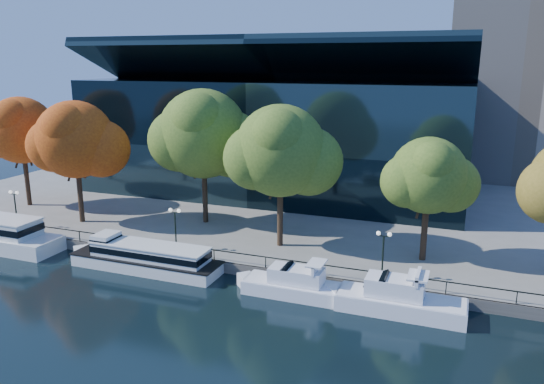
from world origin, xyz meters
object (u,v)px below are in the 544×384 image
at_px(lamp_2, 383,244).
at_px(tour_boat, 142,256).
at_px(tree_0, 22,132).
at_px(tree_3, 282,153).
at_px(tree_1, 76,141).
at_px(lamp_0, 15,200).
at_px(tree_2, 204,136).
at_px(lamp_1, 175,219).
at_px(tree_4, 430,177).
at_px(cruiser_far, 395,298).
at_px(cruiser_near, 297,285).

bearing_deg(lamp_2, tour_boat, -171.13).
height_order(tree_0, tree_3, tree_3).
distance_m(tree_1, lamp_0, 9.06).
distance_m(tree_3, lamp_0, 29.76).
relative_size(tree_2, lamp_1, 3.64).
height_order(tour_boat, tree_3, tree_3).
relative_size(tree_3, lamp_2, 3.39).
bearing_deg(tree_1, tree_0, 162.90).
bearing_deg(tree_4, tour_boat, -159.95).
height_order(cruiser_far, lamp_1, lamp_1).
distance_m(tree_0, tree_1, 11.43).
bearing_deg(tour_boat, tree_0, 155.65).
xyz_separation_m(tree_4, lamp_1, (-22.41, -5.47, -4.67)).
bearing_deg(lamp_0, tree_3, 8.88).
relative_size(tree_4, lamp_2, 2.77).
xyz_separation_m(cruiser_far, tree_0, (-46.36, 11.22, 9.05)).
relative_size(lamp_0, lamp_1, 1.00).
bearing_deg(tour_boat, tree_1, 150.00).
bearing_deg(lamp_2, lamp_1, 180.00).
bearing_deg(tree_2, tree_1, -159.99).
bearing_deg(cruiser_near, lamp_0, 173.61).
xyz_separation_m(lamp_1, lamp_2, (19.52, 0.00, 0.00)).
bearing_deg(lamp_0, lamp_1, 0.00).
bearing_deg(tree_0, tree_3, -4.84).
xyz_separation_m(tour_boat, tree_0, (-23.65, 10.70, 8.90)).
relative_size(tree_2, tree_3, 1.07).
distance_m(cruiser_far, tree_1, 37.38).
bearing_deg(lamp_0, cruiser_near, -6.39).
distance_m(tour_boat, tree_4, 26.61).
bearing_deg(tree_4, tree_2, 172.01).
bearing_deg(tree_0, tour_boat, -24.35).
xyz_separation_m(tree_2, lamp_0, (-18.41, -8.79, -6.69)).
relative_size(tour_boat, lamp_0, 3.87).
xyz_separation_m(cruiser_far, tree_1, (-35.44, 7.86, 8.94)).
distance_m(tour_boat, cruiser_near, 14.96).
xyz_separation_m(lamp_0, lamp_2, (39.22, 0.00, 0.00)).
bearing_deg(cruiser_far, tour_boat, 178.70).
relative_size(tree_0, tree_3, 0.98).
xyz_separation_m(tour_boat, tree_3, (10.67, 7.79, 8.88)).
relative_size(cruiser_near, lamp_1, 2.65).
bearing_deg(lamp_1, tree_1, 164.22).
xyz_separation_m(tree_2, lamp_1, (1.29, -8.79, -6.69)).
relative_size(cruiser_near, tree_1, 0.79).
bearing_deg(cruiser_far, lamp_0, 174.66).
height_order(tree_1, tree_2, tree_2).
height_order(tree_4, lamp_2, tree_4).
height_order(tree_1, lamp_0, tree_1).
relative_size(tree_0, lamp_1, 3.32).
height_order(tree_0, lamp_2, tree_0).
height_order(tree_0, tree_4, tree_0).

